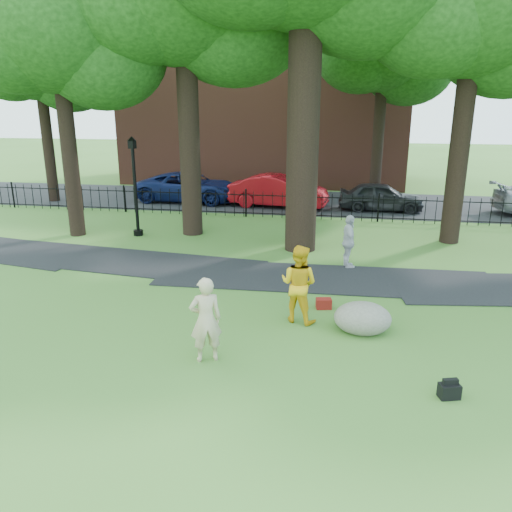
% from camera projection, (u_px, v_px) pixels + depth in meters
% --- Properties ---
extents(ground, '(120.00, 120.00, 0.00)m').
position_uv_depth(ground, '(271.00, 332.00, 11.51)').
color(ground, '#3C6623').
rests_on(ground, ground).
extents(footpath, '(36.07, 3.85, 0.03)m').
position_uv_depth(footpath, '(323.00, 279.00, 15.01)').
color(footpath, black).
rests_on(footpath, ground).
extents(street, '(80.00, 7.00, 0.02)m').
position_uv_depth(street, '(316.00, 203.00, 26.56)').
color(street, black).
rests_on(street, ground).
extents(iron_fence, '(44.00, 0.04, 1.20)m').
position_uv_depth(iron_fence, '(311.00, 206.00, 22.62)').
color(iron_fence, black).
rests_on(iron_fence, ground).
extents(brick_building, '(18.00, 8.00, 12.00)m').
position_uv_depth(brick_building, '(266.00, 89.00, 33.01)').
color(brick_building, brown).
rests_on(brick_building, ground).
extents(tree_row, '(26.82, 7.96, 12.42)m').
position_uv_depth(tree_row, '(325.00, 8.00, 16.94)').
color(tree_row, black).
rests_on(tree_row, ground).
extents(woman, '(0.78, 0.67, 1.80)m').
position_uv_depth(woman, '(206.00, 320.00, 10.02)').
color(woman, '#C9B08A').
rests_on(woman, ground).
extents(man, '(1.11, 0.99, 1.90)m').
position_uv_depth(man, '(299.00, 284.00, 11.87)').
color(man, gold).
rests_on(man, ground).
extents(pedestrian, '(0.66, 1.08, 1.72)m').
position_uv_depth(pedestrian, '(349.00, 242.00, 15.80)').
color(pedestrian, '#B8B7BC').
rests_on(pedestrian, ground).
extents(boulder, '(1.46, 1.20, 0.77)m').
position_uv_depth(boulder, '(363.00, 316.00, 11.46)').
color(boulder, slate).
rests_on(boulder, ground).
extents(lamppost, '(0.38, 0.38, 3.88)m').
position_uv_depth(lamppost, '(135.00, 188.00, 19.44)').
color(lamppost, black).
rests_on(lamppost, ground).
extents(backpack, '(0.41, 0.32, 0.27)m').
position_uv_depth(backpack, '(449.00, 391.00, 8.92)').
color(backpack, black).
rests_on(backpack, ground).
extents(red_bag, '(0.43, 0.32, 0.27)m').
position_uv_depth(red_bag, '(324.00, 304.00, 12.82)').
color(red_bag, maroon).
rests_on(red_bag, ground).
extents(red_sedan, '(5.10, 2.26, 1.63)m').
position_uv_depth(red_sedan, '(278.00, 191.00, 25.23)').
color(red_sedan, maroon).
rests_on(red_sedan, ground).
extents(navy_van, '(5.72, 2.85, 1.56)m').
position_uv_depth(navy_van, '(189.00, 187.00, 26.65)').
color(navy_van, '#0E1846').
rests_on(navy_van, ground).
extents(grey_car, '(4.10, 1.68, 1.39)m').
position_uv_depth(grey_car, '(381.00, 197.00, 24.40)').
color(grey_car, black).
rests_on(grey_car, ground).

